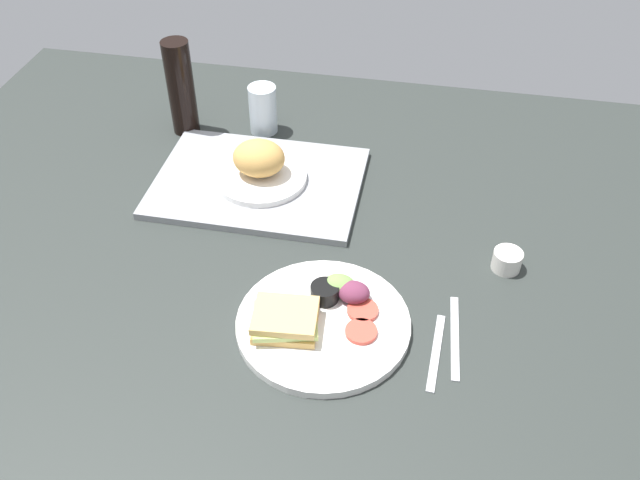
{
  "coord_description": "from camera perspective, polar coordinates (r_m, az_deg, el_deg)",
  "views": [
    {
      "loc": [
        21.07,
        -94.38,
        92.76
      ],
      "look_at": [
        2.0,
        3.0,
        4.0
      ],
      "focal_mm": 38.66,
      "sensor_mm": 36.0,
      "label": 1
    }
  ],
  "objects": [
    {
      "name": "ground_plane",
      "position": [
        1.35,
        -1.08,
        -2.46
      ],
      "size": [
        190.0,
        150.0,
        3.0
      ],
      "primitive_type": "cube",
      "color": "#282D2B"
    },
    {
      "name": "serving_tray",
      "position": [
        1.53,
        -5.12,
        4.77
      ],
      "size": [
        45.03,
        33.04,
        1.6
      ],
      "primitive_type": "cube",
      "rotation": [
        0.0,
        0.0,
        -0.0
      ],
      "color": "gray",
      "rests_on": "ground_plane"
    },
    {
      "name": "bread_plate_near",
      "position": [
        1.51,
        -5.01,
        6.15
      ],
      "size": [
        20.02,
        20.02,
        9.17
      ],
      "color": "white",
      "rests_on": "serving_tray"
    },
    {
      "name": "plate_with_salad",
      "position": [
        1.22,
        0.01,
        -6.51
      ],
      "size": [
        30.84,
        30.84,
        5.4
      ],
      "color": "white",
      "rests_on": "ground_plane"
    },
    {
      "name": "drinking_glass",
      "position": [
        1.69,
        -4.74,
        10.73
      ],
      "size": [
        6.71,
        6.71,
        11.84
      ],
      "primitive_type": "cylinder",
      "color": "silver",
      "rests_on": "ground_plane"
    },
    {
      "name": "soda_bottle",
      "position": [
        1.69,
        -11.44,
        12.24
      ],
      "size": [
        6.4,
        6.4,
        23.23
      ],
      "primitive_type": "cylinder",
      "color": "black",
      "rests_on": "ground_plane"
    },
    {
      "name": "espresso_cup",
      "position": [
        1.37,
        15.22,
        -1.64
      ],
      "size": [
        5.6,
        5.6,
        4.0
      ],
      "primitive_type": "cylinder",
      "color": "silver",
      "rests_on": "ground_plane"
    },
    {
      "name": "fork",
      "position": [
        1.21,
        9.58,
        -9.1
      ],
      "size": [
        2.19,
        17.05,
        0.5
      ],
      "primitive_type": "cube",
      "rotation": [
        0.0,
        0.0,
        1.52
      ],
      "color": "#B7B7BC",
      "rests_on": "ground_plane"
    },
    {
      "name": "knife",
      "position": [
        1.23,
        11.1,
        -7.84
      ],
      "size": [
        2.5,
        19.05,
        0.5
      ],
      "primitive_type": "cube",
      "rotation": [
        0.0,
        0.0,
        1.63
      ],
      "color": "#B7B7BC",
      "rests_on": "ground_plane"
    }
  ]
}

